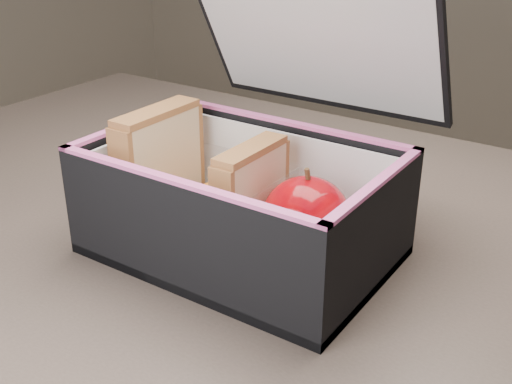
% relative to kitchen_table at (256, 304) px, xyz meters
% --- Properties ---
extents(kitchen_table, '(1.20, 0.80, 0.75)m').
position_rel_kitchen_table_xyz_m(kitchen_table, '(0.00, 0.00, 0.00)').
color(kitchen_table, brown).
rests_on(kitchen_table, ground).
extents(lunch_bag, '(0.28, 0.28, 0.27)m').
position_rel_kitchen_table_xyz_m(lunch_bag, '(0.01, -0.04, 0.15)').
color(lunch_bag, black).
rests_on(lunch_bag, kitchen_table).
extents(plastic_tub, '(0.16, 0.12, 0.07)m').
position_rel_kitchen_table_xyz_m(plastic_tub, '(-0.04, -0.04, 0.14)').
color(plastic_tub, white).
rests_on(plastic_tub, lunch_bag).
extents(sandwich_left, '(0.03, 0.10, 0.11)m').
position_rel_kitchen_table_xyz_m(sandwich_left, '(-0.09, -0.04, 0.16)').
color(sandwich_left, '#D1AF85').
rests_on(sandwich_left, plastic_tub).
extents(sandwich_right, '(0.02, 0.09, 0.10)m').
position_rel_kitchen_table_xyz_m(sandwich_right, '(0.02, -0.04, 0.16)').
color(sandwich_right, '#D1AF85').
rests_on(sandwich_right, plastic_tub).
extents(carrot_sticks, '(0.05, 0.16, 0.03)m').
position_rel_kitchen_table_xyz_m(carrot_sticks, '(-0.04, -0.04, 0.12)').
color(carrot_sticks, orange).
rests_on(carrot_sticks, plastic_tub).
extents(paper_napkin, '(0.09, 0.09, 0.01)m').
position_rel_kitchen_table_xyz_m(paper_napkin, '(0.09, -0.03, 0.11)').
color(paper_napkin, white).
rests_on(paper_napkin, lunch_bag).
extents(red_apple, '(0.10, 0.10, 0.08)m').
position_rel_kitchen_table_xyz_m(red_apple, '(0.08, -0.04, 0.15)').
color(red_apple, '#80000C').
rests_on(red_apple, paper_napkin).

